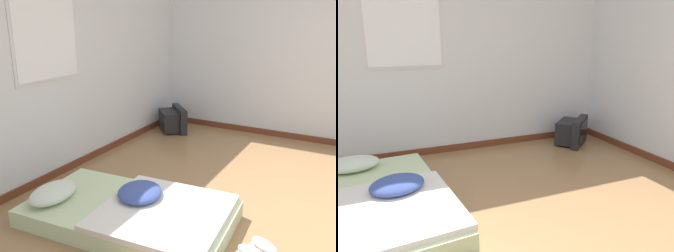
{
  "view_description": "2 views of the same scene",
  "coord_description": "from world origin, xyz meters",
  "views": [
    {
      "loc": [
        -3.09,
        -0.24,
        1.84
      ],
      "look_at": [
        0.69,
        1.87,
        0.51
      ],
      "focal_mm": 40.0,
      "sensor_mm": 36.0,
      "label": 1
    },
    {
      "loc": [
        -0.65,
        -1.24,
        1.48
      ],
      "look_at": [
        0.68,
        1.88,
        0.55
      ],
      "focal_mm": 35.0,
      "sensor_mm": 36.0,
      "label": 2
    }
  ],
  "objects": [
    {
      "name": "crt_tv",
      "position": [
        1.97,
        2.48,
        0.18
      ],
      "size": [
        0.62,
        0.61,
        0.38
      ],
      "color": "black",
      "rests_on": "ground_plane"
    },
    {
      "name": "wall_back",
      "position": [
        -0.0,
        2.88,
        1.29
      ],
      "size": [
        7.39,
        0.08,
        2.6
      ],
      "color": "silver",
      "rests_on": "ground_plane"
    },
    {
      "name": "mattress_bed",
      "position": [
        -0.63,
        1.53,
        0.11
      ],
      "size": [
        1.19,
        1.92,
        0.31
      ],
      "color": "beige",
      "rests_on": "ground_plane"
    }
  ]
}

